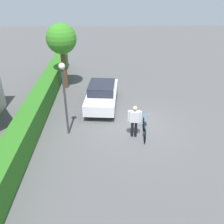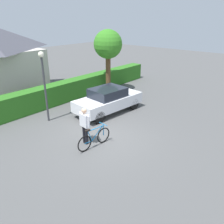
% 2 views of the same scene
% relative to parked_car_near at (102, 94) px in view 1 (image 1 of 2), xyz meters
% --- Properties ---
extents(ground_plane, '(60.00, 60.00, 0.00)m').
position_rel_parked_car_near_xyz_m(ground_plane, '(-2.42, -1.80, -0.74)').
color(ground_plane, '#505050').
extents(hedge_row, '(20.22, 0.90, 1.23)m').
position_rel_parked_car_near_xyz_m(hedge_row, '(-2.42, 3.45, -0.13)').
color(hedge_row, '#2C6D1F').
rests_on(hedge_row, ground).
extents(parked_car_near, '(4.11, 2.00, 1.43)m').
position_rel_parked_car_near_xyz_m(parked_car_near, '(0.00, 0.00, 0.00)').
color(parked_car_near, silver).
rests_on(parked_car_near, ground).
extents(bicycle, '(1.72, 0.50, 0.91)m').
position_rel_parked_car_near_xyz_m(bicycle, '(-3.20, -2.05, -0.36)').
color(bicycle, black).
rests_on(bicycle, ground).
extents(person_rider, '(0.26, 0.65, 1.62)m').
position_rel_parked_car_near_xyz_m(person_rider, '(-3.24, -1.55, 0.20)').
color(person_rider, black).
rests_on(person_rider, ground).
extents(street_lamp, '(0.28, 0.28, 3.56)m').
position_rel_parked_car_near_xyz_m(street_lamp, '(-2.91, 1.63, 1.61)').
color(street_lamp, '#38383D').
rests_on(street_lamp, ground).
extents(tree_kerbside, '(1.93, 1.93, 4.30)m').
position_rel_parked_car_near_xyz_m(tree_kerbside, '(2.88, 2.55, 2.51)').
color(tree_kerbside, brown).
rests_on(tree_kerbside, ground).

